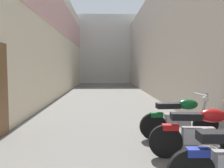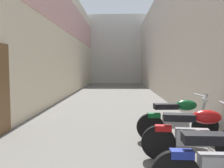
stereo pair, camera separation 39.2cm
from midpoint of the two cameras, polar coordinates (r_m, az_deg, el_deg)
The scene contains 6 objects.
ground_plane at distance 9.50m, azimuth -2.46°, elevation -5.67°, with size 39.47×39.47×0.00m, color #66635E.
building_left at distance 11.76m, azimuth -16.24°, elevation 11.77°, with size 0.45×23.47×6.37m.
building_right at distance 11.74m, azimuth 11.40°, elevation 10.66°, with size 0.45×23.47×5.93m.
building_far_end at distance 24.16m, azimuth -2.17°, elevation 8.48°, with size 8.12×2.00×6.88m, color beige.
motorcycle_fourth at distance 4.35m, azimuth 19.05°, elevation -11.01°, with size 1.85×0.58×1.04m.
motorcycle_fifth at distance 5.43m, azimuth 14.58°, elevation -7.89°, with size 1.85×0.58×1.04m.
Camera 1 is at (-0.11, 0.37, 1.62)m, focal length 36.84 mm.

